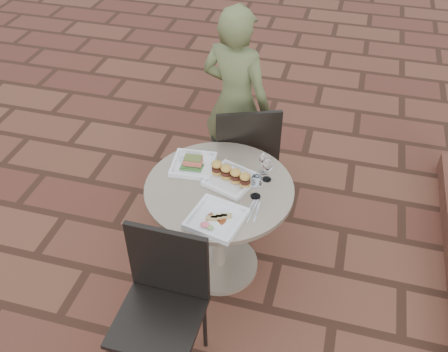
% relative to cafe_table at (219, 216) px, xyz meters
% --- Properties ---
extents(ground, '(60.00, 60.00, 0.00)m').
position_rel_cafe_table_xyz_m(ground, '(-0.03, -0.27, -0.48)').
color(ground, '#573122').
rests_on(ground, ground).
extents(cafe_table, '(0.90, 0.90, 0.73)m').
position_rel_cafe_table_xyz_m(cafe_table, '(0.00, 0.00, 0.00)').
color(cafe_table, gray).
rests_on(cafe_table, ground).
extents(chair_far, '(0.57, 0.57, 0.93)m').
position_rel_cafe_table_xyz_m(chair_far, '(0.02, 0.63, 0.07)').
color(chair_far, black).
rests_on(chair_far, ground).
extents(chair_near, '(0.44, 0.44, 0.93)m').
position_rel_cafe_table_xyz_m(chair_near, '(-0.11, -0.71, 0.07)').
color(chair_near, black).
rests_on(chair_near, ground).
extents(diner, '(0.61, 0.48, 1.49)m').
position_rel_cafe_table_xyz_m(diner, '(-0.13, 0.91, 0.26)').
color(diner, '#515A31').
rests_on(diner, ground).
extents(plate_salmon, '(0.28, 0.28, 0.07)m').
position_rel_cafe_table_xyz_m(plate_salmon, '(-0.21, 0.14, 0.27)').
color(plate_salmon, white).
rests_on(plate_salmon, cafe_table).
extents(plate_sliders, '(0.33, 0.33, 0.17)m').
position_rel_cafe_table_xyz_m(plate_sliders, '(0.06, 0.06, 0.29)').
color(plate_sliders, white).
rests_on(plate_sliders, cafe_table).
extents(plate_tuna, '(0.34, 0.34, 0.03)m').
position_rel_cafe_table_xyz_m(plate_tuna, '(0.06, -0.28, 0.26)').
color(plate_tuna, white).
rests_on(plate_tuna, cafe_table).
extents(wine_glass_right, '(0.07, 0.07, 0.17)m').
position_rel_cafe_table_xyz_m(wine_glass_right, '(0.23, -0.03, 0.37)').
color(wine_glass_right, white).
rests_on(wine_glass_right, cafe_table).
extents(wine_glass_mid, '(0.06, 0.06, 0.15)m').
position_rel_cafe_table_xyz_m(wine_glass_mid, '(0.23, 0.20, 0.35)').
color(wine_glass_mid, white).
rests_on(wine_glass_mid, cafe_table).
extents(wine_glass_far, '(0.07, 0.07, 0.15)m').
position_rel_cafe_table_xyz_m(wine_glass_far, '(0.26, 0.14, 0.36)').
color(wine_glass_far, white).
rests_on(wine_glass_far, cafe_table).
extents(steel_ramekin, '(0.06, 0.06, 0.04)m').
position_rel_cafe_table_xyz_m(steel_ramekin, '(-0.28, 0.16, 0.27)').
color(steel_ramekin, silver).
rests_on(steel_ramekin, cafe_table).
extents(cutlery_set, '(0.10, 0.20, 0.00)m').
position_rel_cafe_table_xyz_m(cutlery_set, '(0.24, -0.15, 0.25)').
color(cutlery_set, silver).
rests_on(cutlery_set, cafe_table).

